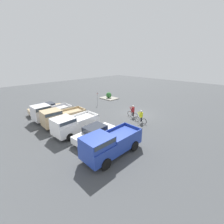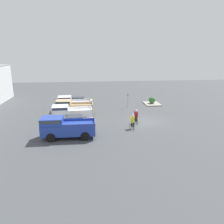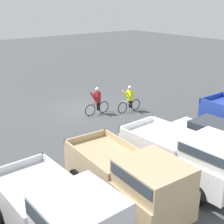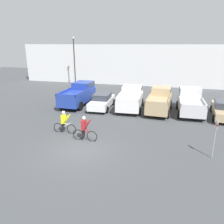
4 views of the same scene
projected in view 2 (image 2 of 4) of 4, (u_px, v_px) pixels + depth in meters
ground_plane at (146, 122)px, 27.83m from camera, size 80.00×80.00×0.00m
pickup_truck_0 at (65, 127)px, 22.38m from camera, size 2.31×5.45×2.22m
sedan_0 at (74, 122)px, 25.26m from camera, size 2.07×4.55×1.50m
pickup_truck_1 at (70, 113)px, 27.76m from camera, size 2.52×5.05×2.08m
pickup_truck_2 at (72, 107)px, 30.48m from camera, size 2.36×5.16×2.14m
pickup_truck_3 at (72, 103)px, 33.11m from camera, size 2.40×4.96×2.16m
sedan_1 at (78, 101)px, 35.99m from camera, size 2.27×4.93×1.48m
cyclist_0 at (136, 116)px, 27.18m from camera, size 1.75×0.46×1.73m
cyclist_1 at (133, 121)px, 25.26m from camera, size 1.81×0.46×1.70m
fire_lane_sign at (128, 99)px, 34.61m from camera, size 0.10×0.30×2.34m
curb_island at (152, 104)px, 37.20m from camera, size 3.28×2.51×0.15m
shrub at (152, 100)px, 37.11m from camera, size 1.10×1.10×1.10m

